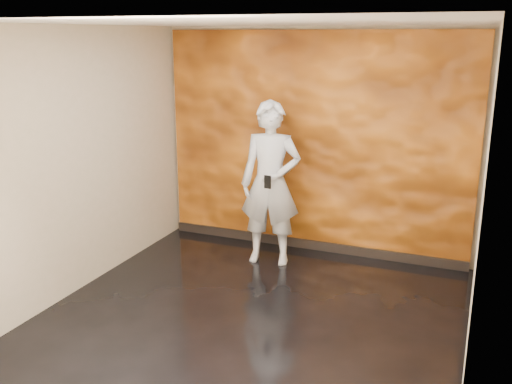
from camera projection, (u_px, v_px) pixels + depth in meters
name	position (u px, v px, depth m)	size (l,w,h in m)	color
room	(254.00, 178.00, 5.34)	(4.02, 4.02, 2.81)	black
feature_wall	(314.00, 144.00, 7.10)	(3.90, 0.06, 2.75)	orange
baseboard	(311.00, 244.00, 7.42)	(3.90, 0.04, 0.12)	black
man	(271.00, 184.00, 6.78)	(0.72, 0.47, 1.97)	#A3ABB4
phone	(268.00, 182.00, 6.49)	(0.08, 0.02, 0.15)	black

